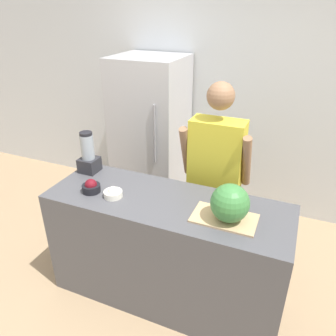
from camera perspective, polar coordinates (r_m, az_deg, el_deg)
The scene contains 10 objects.
ground_plane at distance 2.78m, azimuth -3.07°, elevation -25.15°, with size 14.00×14.00×0.00m, color tan.
wall_back at distance 3.68m, azimuth 10.09°, elevation 12.41°, with size 8.00×0.06×2.60m.
counter_island at distance 2.65m, azimuth -0.27°, elevation -14.08°, with size 1.79×0.63×0.91m.
refrigerator at distance 3.69m, azimuth -3.02°, elevation 5.64°, with size 0.72×0.71×1.72m.
person at distance 2.82m, azimuth 8.14°, elevation -1.77°, with size 0.58×0.27×1.67m.
cutting_board at distance 2.21m, azimuth 9.78°, elevation -8.62°, with size 0.42×0.25×0.01m.
watermelon at distance 2.13m, azimuth 10.73°, elevation -6.03°, with size 0.25×0.25×0.25m.
bowl_cherries at distance 2.53m, azimuth -13.24°, elevation -3.21°, with size 0.14×0.14×0.10m.
bowl_cream at distance 2.44m, azimuth -9.55°, elevation -4.32°, with size 0.14×0.14×0.08m.
blender at distance 2.79m, azimuth -13.70°, elevation 2.15°, with size 0.15×0.15×0.35m.
Camera 1 is at (0.79, -1.52, 2.19)m, focal length 35.00 mm.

